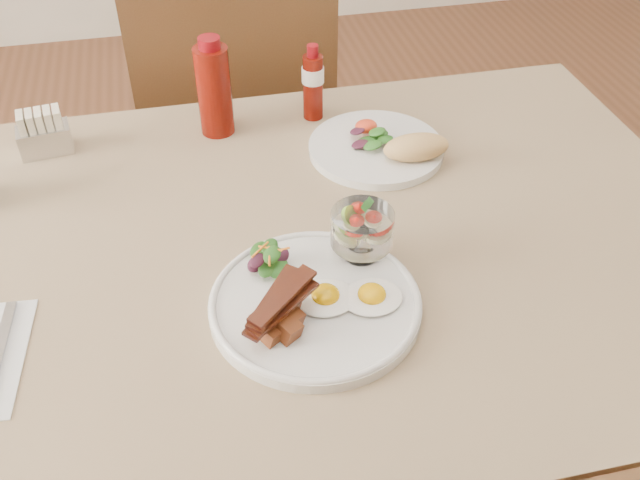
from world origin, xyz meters
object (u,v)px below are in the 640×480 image
(main_plate, at_px, (315,304))
(fruit_cup, at_px, (362,228))
(second_plate, at_px, (385,147))
(table, at_px, (287,286))
(chair_far, at_px, (237,138))
(hot_sauce_bottle, at_px, (313,83))
(sugar_caddy, at_px, (44,135))
(ketchup_bottle, at_px, (214,89))

(main_plate, xyz_separation_m, fruit_cup, (0.08, 0.07, 0.06))
(second_plate, bearing_deg, main_plate, -120.41)
(table, distance_m, main_plate, 0.17)
(chair_far, distance_m, second_plate, 0.57)
(chair_far, bearing_deg, hot_sauce_bottle, -70.03)
(table, height_order, hot_sauce_bottle, hot_sauce_bottle)
(main_plate, bearing_deg, sugar_caddy, 128.28)
(ketchup_bottle, relative_size, hot_sauce_bottle, 1.26)
(second_plate, bearing_deg, fruit_cup, -113.69)
(table, distance_m, hot_sauce_bottle, 0.39)
(second_plate, bearing_deg, hot_sauce_bottle, 121.99)
(table, distance_m, fruit_cup, 0.19)
(table, bearing_deg, second_plate, 42.46)
(fruit_cup, bearing_deg, main_plate, -138.09)
(fruit_cup, relative_size, ketchup_bottle, 0.50)
(table, distance_m, ketchup_bottle, 0.38)
(hot_sauce_bottle, bearing_deg, main_plate, -101.89)
(fruit_cup, relative_size, second_plate, 0.38)
(second_plate, bearing_deg, table, -137.54)
(hot_sauce_bottle, bearing_deg, table, -108.83)
(chair_far, height_order, hot_sauce_bottle, chair_far)
(table, height_order, main_plate, main_plate)
(ketchup_bottle, bearing_deg, fruit_cup, -68.60)
(table, bearing_deg, main_plate, -83.82)
(main_plate, distance_m, fruit_cup, 0.12)
(fruit_cup, height_order, sugar_caddy, fruit_cup)
(table, bearing_deg, sugar_caddy, 137.23)
(hot_sauce_bottle, height_order, sugar_caddy, hot_sauce_bottle)
(main_plate, distance_m, ketchup_bottle, 0.48)
(table, relative_size, chair_far, 1.43)
(fruit_cup, bearing_deg, ketchup_bottle, 111.40)
(chair_far, height_order, sugar_caddy, chair_far)
(main_plate, height_order, ketchup_bottle, ketchup_bottle)
(table, relative_size, ketchup_bottle, 7.50)
(main_plate, distance_m, sugar_caddy, 0.60)
(fruit_cup, relative_size, hot_sauce_bottle, 0.62)
(hot_sauce_bottle, relative_size, sugar_caddy, 1.53)
(fruit_cup, xyz_separation_m, second_plate, (0.11, 0.26, -0.05))
(chair_far, bearing_deg, ketchup_bottle, -100.22)
(chair_far, bearing_deg, second_plate, -65.94)
(main_plate, distance_m, second_plate, 0.39)
(fruit_cup, bearing_deg, hot_sauce_bottle, 87.17)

